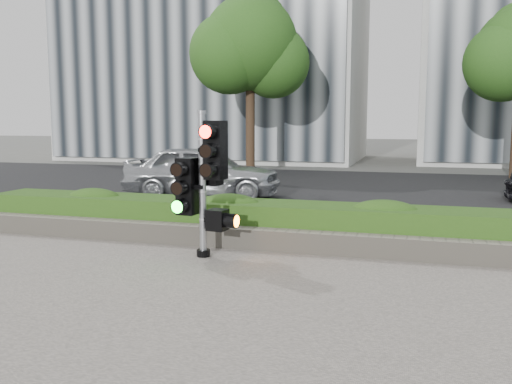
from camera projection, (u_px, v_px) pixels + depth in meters
The scene contains 10 objects.
ground at pixel (253, 286), 7.03m from camera, with size 120.00×120.00×0.00m, color #51514C.
sidewalk at pixel (170, 369), 4.65m from camera, with size 16.00×11.00×0.03m, color #9E9389.
road at pixel (348, 191), 16.53m from camera, with size 60.00×13.00×0.02m, color black.
curb at pixel (303, 234), 10.01m from camera, with size 60.00×0.25×0.12m, color gray.
stone_wall at pixel (287, 241), 8.81m from camera, with size 12.00×0.32×0.34m, color gray.
hedge at pixel (296, 223), 9.40m from camera, with size 12.00×1.00×0.68m, color #538A2A.
building_left at pixel (218, 25), 30.45m from camera, with size 16.00×9.00×15.00m, color #B7B7B2.
tree_left at pixel (250, 47), 21.48m from camera, with size 4.61×4.03×7.34m.
traffic_signal at pixel (205, 177), 8.33m from camera, with size 0.80×0.61×2.26m.
car_silver at pixel (202, 171), 14.99m from camera, with size 1.73×4.29×1.46m, color #AAADB1.
Camera 1 is at (1.96, -6.52, 2.13)m, focal length 38.00 mm.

